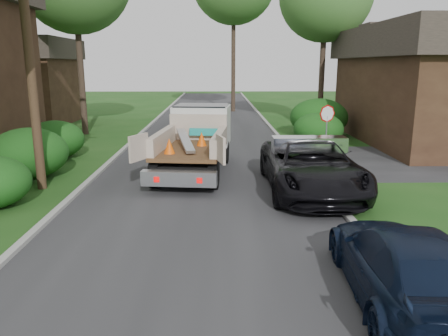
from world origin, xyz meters
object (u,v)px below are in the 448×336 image
(stop_sign, at_px, (327,121))
(utility_pole, at_px, (27,31))
(house_left_far, at_px, (17,80))
(black_pickup, at_px, (311,166))
(flatbed_truck, at_px, (198,135))
(navy_suv, at_px, (406,265))

(stop_sign, height_order, utility_pole, utility_pole)
(house_left_far, bearing_deg, black_pickup, -45.66)
(black_pickup, bearing_deg, utility_pole, 177.48)
(stop_sign, xyz_separation_m, flatbed_truck, (-5.48, -0.96, -0.44))
(utility_pole, height_order, navy_suv, utility_pole)
(stop_sign, bearing_deg, navy_suv, -96.94)
(utility_pole, bearing_deg, house_left_far, 115.23)
(utility_pole, bearing_deg, navy_suv, -38.87)
(house_left_far, relative_size, black_pickup, 1.21)
(navy_suv, bearing_deg, black_pickup, -84.63)
(stop_sign, relative_size, utility_pole, 0.25)
(flatbed_truck, xyz_separation_m, black_pickup, (3.88, -3.54, -0.47))
(house_left_far, height_order, flatbed_truck, house_left_far)
(navy_suv, bearing_deg, stop_sign, -93.20)
(black_pickup, xyz_separation_m, navy_suv, (0.20, -7.00, -0.16))
(stop_sign, distance_m, house_left_far, 22.81)
(stop_sign, relative_size, flatbed_truck, 0.37)
(flatbed_truck, relative_size, black_pickup, 1.08)
(utility_pole, relative_size, black_pickup, 1.60)
(flatbed_truck, distance_m, black_pickup, 5.27)
(house_left_far, relative_size, navy_suv, 1.55)
(utility_pole, relative_size, navy_suv, 2.05)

